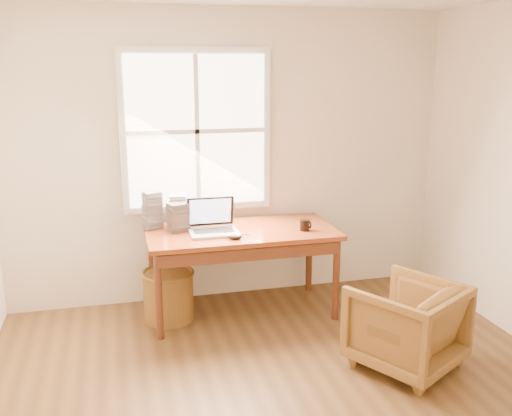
{
  "coord_description": "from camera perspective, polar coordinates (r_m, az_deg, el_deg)",
  "views": [
    {
      "loc": [
        -1.02,
        -2.74,
        2.1
      ],
      "look_at": [
        0.09,
        1.65,
        0.97
      ],
      "focal_mm": 40.0,
      "sensor_mm": 36.0,
      "label": 1
    }
  ],
  "objects": [
    {
      "name": "armchair",
      "position": [
        4.27,
        14.79,
        -11.24
      ],
      "size": [
        0.93,
        0.94,
        0.63
      ],
      "primitive_type": "imported",
      "rotation": [
        0.0,
        0.0,
        3.67
      ],
      "color": "brown",
      "rests_on": "room_shell"
    },
    {
      "name": "laptop",
      "position": [
        4.69,
        -4.24,
        -0.78
      ],
      "size": [
        0.43,
        0.45,
        0.31
      ],
      "primitive_type": null,
      "rotation": [
        0.0,
        0.0,
        -0.01
      ],
      "color": "#A4A8AB",
      "rests_on": "desk"
    },
    {
      "name": "desk",
      "position": [
        4.85,
        -1.49,
        -2.41
      ],
      "size": [
        1.6,
        0.8,
        0.04
      ],
      "primitive_type": "cube",
      "color": "brown",
      "rests_on": "room_shell"
    },
    {
      "name": "cd_stack_a",
      "position": [
        4.94,
        -7.81,
        -0.3
      ],
      "size": [
        0.15,
        0.14,
        0.28
      ],
      "primitive_type": "cube",
      "rotation": [
        0.0,
        0.0,
        -0.11
      ],
      "color": "silver",
      "rests_on": "desk"
    },
    {
      "name": "cd_stack_b",
      "position": [
        4.82,
        -7.83,
        -0.89
      ],
      "size": [
        0.19,
        0.18,
        0.24
      ],
      "primitive_type": "cube",
      "rotation": [
        0.0,
        0.0,
        0.31
      ],
      "color": "#27272C",
      "rests_on": "desk"
    },
    {
      "name": "cd_stack_c",
      "position": [
        4.92,
        -10.31,
        -0.24
      ],
      "size": [
        0.17,
        0.16,
        0.32
      ],
      "primitive_type": "cube",
      "rotation": [
        0.0,
        0.0,
        0.31
      ],
      "color": "#A1A0AE",
      "rests_on": "desk"
    },
    {
      "name": "coffee_mug",
      "position": [
        4.82,
        4.89,
        -1.71
      ],
      "size": [
        0.1,
        0.1,
        0.09
      ],
      "primitive_type": "cylinder",
      "rotation": [
        0.0,
        0.0,
        0.17
      ],
      "color": "black",
      "rests_on": "desk"
    },
    {
      "name": "wicker_stool",
      "position": [
        4.93,
        -8.74,
        -8.71
      ],
      "size": [
        0.47,
        0.47,
        0.42
      ],
      "primitive_type": "cylinder",
      "rotation": [
        0.0,
        0.0,
        -0.13
      ],
      "color": "brown",
      "rests_on": "room_shell"
    },
    {
      "name": "cd_stack_d",
      "position": [
        5.03,
        -5.6,
        -0.64
      ],
      "size": [
        0.16,
        0.15,
        0.17
      ],
      "primitive_type": "cube",
      "rotation": [
        0.0,
        0.0,
        0.31
      ],
      "color": "#AAADB5",
      "rests_on": "desk"
    },
    {
      "name": "room_shell",
      "position": [
        3.17,
        4.64,
        -0.35
      ],
      "size": [
        4.04,
        4.54,
        2.64
      ],
      "color": "brown",
      "rests_on": "ground"
    },
    {
      "name": "mouse",
      "position": [
        4.58,
        -2.13,
        -2.93
      ],
      "size": [
        0.12,
        0.1,
        0.04
      ],
      "primitive_type": "ellipsoid",
      "rotation": [
        0.0,
        0.0,
        -0.34
      ],
      "color": "black",
      "rests_on": "desk"
    }
  ]
}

